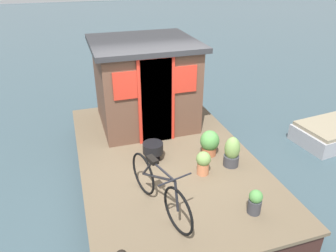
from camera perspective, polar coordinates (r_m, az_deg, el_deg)
ground_plane at (r=6.36m, az=-0.55°, el=-8.60°), size 60.00×60.00×0.00m
houseboat_deck at (r=6.23m, az=-0.56°, el=-6.83°), size 5.11×3.14×0.47m
houseboat_cabin at (r=6.94m, az=-4.13°, el=7.63°), size 2.02×2.14×1.82m
bicycle at (r=4.66m, az=-1.59°, el=-11.06°), size 1.61×0.57×0.81m
potted_plant_sage at (r=5.76m, az=11.27°, el=-4.59°), size 0.27×0.27×0.56m
potted_plant_basil at (r=4.88m, az=15.20°, el=-12.84°), size 0.20×0.20×0.39m
potted_plant_thyme at (r=5.49m, az=6.29°, el=-6.41°), size 0.25×0.25×0.42m
potted_plant_mint at (r=6.01m, az=7.40°, el=-2.93°), size 0.36×0.36×0.49m
charcoal_grill at (r=5.82m, az=-2.69°, el=-4.01°), size 0.37×0.37×0.34m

